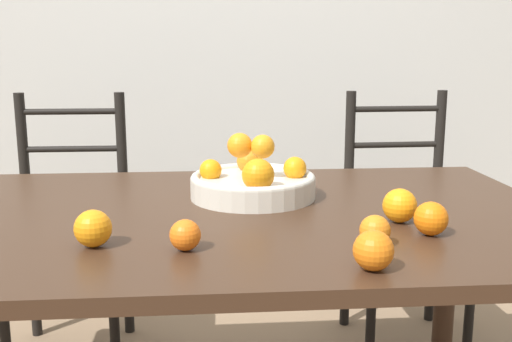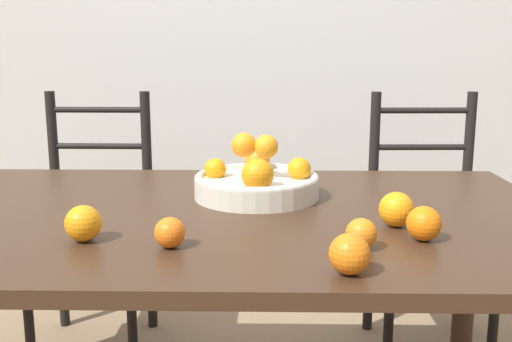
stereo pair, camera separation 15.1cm
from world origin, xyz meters
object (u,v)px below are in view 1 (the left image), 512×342
at_px(orange_loose_4, 93,228).
at_px(chair_left, 69,232).
at_px(chair_right, 403,224).
at_px(orange_loose_0, 185,235).
at_px(orange_loose_2, 400,206).
at_px(orange_loose_5, 375,230).
at_px(fruit_bowl, 253,181).
at_px(orange_loose_1, 431,219).
at_px(orange_loose_3, 373,250).

bearing_deg(orange_loose_4, chair_left, 105.81).
height_order(orange_loose_4, chair_right, chair_right).
bearing_deg(orange_loose_0, orange_loose_2, 17.90).
bearing_deg(orange_loose_5, orange_loose_2, 57.12).
relative_size(fruit_bowl, orange_loose_1, 4.57).
distance_m(fruit_bowl, orange_loose_4, 0.52).
bearing_deg(chair_right, orange_loose_2, -111.55).
relative_size(orange_loose_0, orange_loose_2, 0.79).
relative_size(orange_loose_3, orange_loose_4, 0.98).
relative_size(orange_loose_5, chair_right, 0.06).
xyz_separation_m(fruit_bowl, orange_loose_4, (-0.36, -0.38, -0.01)).
distance_m(fruit_bowl, orange_loose_1, 0.51).
bearing_deg(orange_loose_5, orange_loose_0, 179.74).
bearing_deg(orange_loose_3, orange_loose_1, 47.13).
relative_size(orange_loose_1, orange_loose_2, 0.93).
bearing_deg(orange_loose_2, orange_loose_0, -162.10).
bearing_deg(orange_loose_1, fruit_bowl, 134.50).
distance_m(orange_loose_2, chair_right, 1.03).
xyz_separation_m(orange_loose_0, orange_loose_4, (-0.19, 0.04, 0.01)).
xyz_separation_m(orange_loose_2, orange_loose_4, (-0.68, -0.12, -0.00)).
distance_m(fruit_bowl, orange_loose_3, 0.59).
height_order(chair_left, chair_right, same).
relative_size(fruit_bowl, chair_left, 0.34).
relative_size(orange_loose_1, chair_left, 0.07).
relative_size(orange_loose_4, chair_right, 0.08).
relative_size(orange_loose_4, orange_loose_5, 1.20).
height_order(orange_loose_2, chair_right, chair_right).
height_order(orange_loose_3, orange_loose_4, orange_loose_4).
distance_m(orange_loose_0, orange_loose_5, 0.39).
bearing_deg(orange_loose_1, orange_loose_4, -178.50).
height_order(orange_loose_3, orange_loose_5, orange_loose_3).
height_order(fruit_bowl, orange_loose_4, fruit_bowl).
bearing_deg(fruit_bowl, orange_loose_4, -132.97).
bearing_deg(orange_loose_4, fruit_bowl, 47.03).
bearing_deg(orange_loose_3, orange_loose_4, 161.62).
distance_m(orange_loose_2, chair_left, 1.38).
bearing_deg(orange_loose_5, orange_loose_1, 22.81).
bearing_deg(orange_loose_0, fruit_bowl, 68.16).
height_order(fruit_bowl, orange_loose_5, fruit_bowl).
distance_m(orange_loose_4, chair_right, 1.48).
height_order(orange_loose_0, orange_loose_5, same).
xyz_separation_m(orange_loose_4, chair_left, (-0.29, 1.04, -0.32)).
bearing_deg(orange_loose_2, orange_loose_5, -122.88).
height_order(orange_loose_1, orange_loose_5, orange_loose_1).
bearing_deg(orange_loose_1, orange_loose_3, -132.87).
xyz_separation_m(orange_loose_1, orange_loose_2, (-0.04, 0.10, 0.00)).
relative_size(orange_loose_4, chair_left, 0.08).
distance_m(orange_loose_5, chair_right, 1.20).
relative_size(orange_loose_3, chair_right, 0.08).
bearing_deg(fruit_bowl, orange_loose_2, -39.27).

